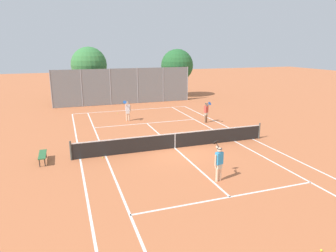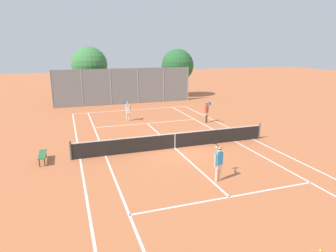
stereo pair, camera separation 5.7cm
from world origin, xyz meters
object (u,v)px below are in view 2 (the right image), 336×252
at_px(player_far_left, 128,110).
at_px(tree_behind_right, 176,66).
at_px(player_near_side, 218,162).
at_px(loose_tennis_ball_2, 118,113).
at_px(tennis_net, 175,140).
at_px(loose_tennis_ball_1, 320,251).
at_px(courtside_bench, 42,155).
at_px(loose_tennis_ball_3, 102,157).
at_px(player_far_right, 206,111).
at_px(loose_tennis_ball_0, 171,137).
at_px(tree_behind_left, 90,66).

height_order(player_far_left, tree_behind_right, tree_behind_right).
bearing_deg(player_far_left, player_near_side, -83.08).
bearing_deg(loose_tennis_ball_2, player_far_left, -83.81).
xyz_separation_m(tennis_net, loose_tennis_ball_2, (-1.58, 10.70, -0.48)).
xyz_separation_m(loose_tennis_ball_1, courtside_bench, (-8.22, 10.40, 0.38)).
bearing_deg(loose_tennis_ball_3, player_far_right, 30.96).
bearing_deg(loose_tennis_ball_2, loose_tennis_ball_3, -104.07).
xyz_separation_m(player_far_right, loose_tennis_ball_0, (-4.02, -2.95, -0.89)).
relative_size(player_near_side, loose_tennis_ball_1, 26.88).
xyz_separation_m(player_near_side, courtside_bench, (-7.64, 5.06, -0.52)).
relative_size(loose_tennis_ball_3, courtside_bench, 0.04).
xyz_separation_m(player_near_side, loose_tennis_ball_3, (-4.60, 4.63, -0.89)).
height_order(loose_tennis_ball_0, loose_tennis_ball_2, same).
height_order(tennis_net, player_far_left, player_far_left).
bearing_deg(loose_tennis_ball_2, loose_tennis_ball_0, -76.07).
relative_size(player_far_right, tree_behind_left, 0.30).
bearing_deg(tennis_net, loose_tennis_ball_3, -176.74).
xyz_separation_m(tennis_net, loose_tennis_ball_3, (-4.33, -0.25, -0.48)).
xyz_separation_m(player_far_right, loose_tennis_ball_2, (-6.14, 5.62, -0.89)).
height_order(player_far_right, loose_tennis_ball_0, player_far_right).
height_order(tennis_net, courtside_bench, tennis_net).
height_order(courtside_bench, tree_behind_left, tree_behind_left).
bearing_deg(player_near_side, loose_tennis_ball_0, 87.79).
xyz_separation_m(loose_tennis_ball_2, tree_behind_right, (8.43, 7.30, 3.60)).
xyz_separation_m(loose_tennis_ball_3, tree_behind_left, (1.20, 18.41, 3.88)).
distance_m(tennis_net, loose_tennis_ball_1, 10.27).
bearing_deg(loose_tennis_ball_0, courtside_bench, -166.07).
height_order(player_near_side, player_far_left, same).
xyz_separation_m(player_near_side, loose_tennis_ball_2, (-1.85, 15.58, -0.89)).
distance_m(tennis_net, loose_tennis_ball_2, 10.83).
distance_m(player_far_right, loose_tennis_ball_1, 15.78).
bearing_deg(player_near_side, tree_behind_right, 73.97).
height_order(player_near_side, courtside_bench, player_near_side).
bearing_deg(player_far_right, tennis_net, -131.89).
bearing_deg(loose_tennis_ball_0, player_near_side, -92.21).
height_order(tennis_net, loose_tennis_ball_3, tennis_net).
relative_size(player_far_right, loose_tennis_ball_1, 26.88).
bearing_deg(player_near_side, tree_behind_left, 98.38).
bearing_deg(loose_tennis_ball_1, courtside_bench, 128.31).
xyz_separation_m(player_far_right, courtside_bench, (-11.93, -4.91, -0.52)).
relative_size(tree_behind_left, tree_behind_right, 1.05).
relative_size(tennis_net, tree_behind_right, 2.12).
bearing_deg(player_far_left, tree_behind_left, 100.12).
bearing_deg(player_near_side, player_far_right, 66.71).
bearing_deg(player_far_right, player_near_side, -113.29).
bearing_deg(player_near_side, courtside_bench, 146.50).
xyz_separation_m(loose_tennis_ball_2, tree_behind_left, (-1.54, 7.46, 3.88)).
bearing_deg(loose_tennis_ball_1, player_far_left, 96.69).
bearing_deg(tree_behind_right, tennis_net, -110.82).
relative_size(loose_tennis_ball_1, tree_behind_left, 0.01).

